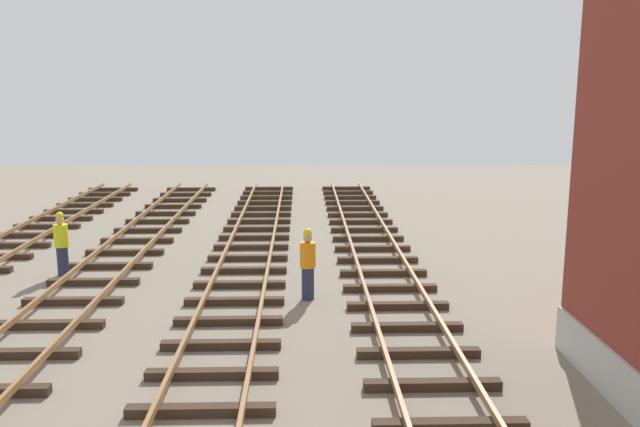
% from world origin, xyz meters
% --- Properties ---
extents(track_worker_foreground, '(0.40, 0.40, 1.87)m').
position_xyz_m(track_worker_foreground, '(-0.78, 11.07, 0.93)').
color(track_worker_foreground, '#262D4C').
rests_on(track_worker_foreground, ground).
extents(track_worker_distant, '(0.40, 0.40, 1.87)m').
position_xyz_m(track_worker_distant, '(-7.84, 13.47, 0.93)').
color(track_worker_distant, '#262D4C').
rests_on(track_worker_distant, ground).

